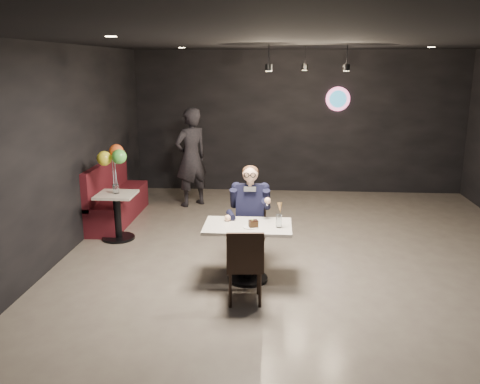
# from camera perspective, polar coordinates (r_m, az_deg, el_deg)

# --- Properties ---
(floor) EXTENTS (9.00, 9.00, 0.00)m
(floor) POSITION_cam_1_polar(r_m,az_deg,el_deg) (6.98, 7.68, -8.87)
(floor) COLOR slate
(floor) RESTS_ON ground
(wall_sign) EXTENTS (0.50, 0.06, 0.50)m
(wall_sign) POSITION_cam_1_polar(r_m,az_deg,el_deg) (10.97, 10.94, 10.22)
(wall_sign) COLOR pink
(wall_sign) RESTS_ON floor
(pendant_lights) EXTENTS (1.40, 1.20, 0.36)m
(pendant_lights) POSITION_cam_1_polar(r_m,az_deg,el_deg) (8.42, 7.56, 15.20)
(pendant_lights) COLOR black
(pendant_lights) RESTS_ON floor
(main_table) EXTENTS (1.10, 0.70, 0.75)m
(main_table) POSITION_cam_1_polar(r_m,az_deg,el_deg) (6.53, 0.87, -6.83)
(main_table) COLOR silver
(main_table) RESTS_ON floor
(chair_far) EXTENTS (0.42, 0.46, 0.92)m
(chair_far) POSITION_cam_1_polar(r_m,az_deg,el_deg) (7.02, 1.14, -4.57)
(chair_far) COLOR black
(chair_far) RESTS_ON floor
(chair_near) EXTENTS (0.46, 0.50, 0.92)m
(chair_near) POSITION_cam_1_polar(r_m,az_deg,el_deg) (5.96, 0.53, -8.10)
(chair_near) COLOR black
(chair_near) RESTS_ON floor
(seated_man) EXTENTS (0.60, 0.80, 1.44)m
(seated_man) POSITION_cam_1_polar(r_m,az_deg,el_deg) (6.94, 1.15, -2.54)
(seated_man) COLOR black
(seated_man) RESTS_ON floor
(dessert_plate) EXTENTS (0.20, 0.20, 0.01)m
(dessert_plate) POSITION_cam_1_polar(r_m,az_deg,el_deg) (6.30, 1.23, -3.95)
(dessert_plate) COLOR white
(dessert_plate) RESTS_ON main_table
(cake_slice) EXTENTS (0.13, 0.12, 0.08)m
(cake_slice) POSITION_cam_1_polar(r_m,az_deg,el_deg) (6.28, 1.51, -3.59)
(cake_slice) COLOR black
(cake_slice) RESTS_ON dessert_plate
(mint_leaf) EXTENTS (0.06, 0.04, 0.01)m
(mint_leaf) POSITION_cam_1_polar(r_m,az_deg,el_deg) (6.29, 1.38, -3.17)
(mint_leaf) COLOR #2F8B2D
(mint_leaf) RESTS_ON cake_slice
(sundae_glass) EXTENTS (0.07, 0.07, 0.16)m
(sundae_glass) POSITION_cam_1_polar(r_m,az_deg,el_deg) (6.31, 4.38, -3.25)
(sundae_glass) COLOR silver
(sundae_glass) RESTS_ON main_table
(wafer_cone) EXTENTS (0.08, 0.08, 0.13)m
(wafer_cone) POSITION_cam_1_polar(r_m,az_deg,el_deg) (6.27, 4.52, -1.78)
(wafer_cone) COLOR tan
(wafer_cone) RESTS_ON sundae_glass
(booth_bench) EXTENTS (0.53, 2.11, 1.06)m
(booth_bench) POSITION_cam_1_polar(r_m,az_deg,el_deg) (9.23, -13.57, 0.08)
(booth_bench) COLOR #480F1A
(booth_bench) RESTS_ON floor
(side_table) EXTENTS (0.58, 0.58, 0.73)m
(side_table) POSITION_cam_1_polar(r_m,az_deg,el_deg) (8.26, -13.59, -2.75)
(side_table) COLOR silver
(side_table) RESTS_ON floor
(balloon_vase) EXTENTS (0.10, 0.10, 0.15)m
(balloon_vase) POSITION_cam_1_polar(r_m,az_deg,el_deg) (8.14, -13.78, 0.33)
(balloon_vase) COLOR silver
(balloon_vase) RESTS_ON side_table
(balloon_bunch) EXTENTS (0.41, 0.41, 0.68)m
(balloon_bunch) POSITION_cam_1_polar(r_m,az_deg,el_deg) (8.06, -13.95, 3.22)
(balloon_bunch) COLOR yellow
(balloon_bunch) RESTS_ON balloon_vase
(passerby) EXTENTS (0.82, 0.81, 1.91)m
(passerby) POSITION_cam_1_polar(r_m,az_deg,el_deg) (9.88, -5.51, 3.88)
(passerby) COLOR black
(passerby) RESTS_ON floor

